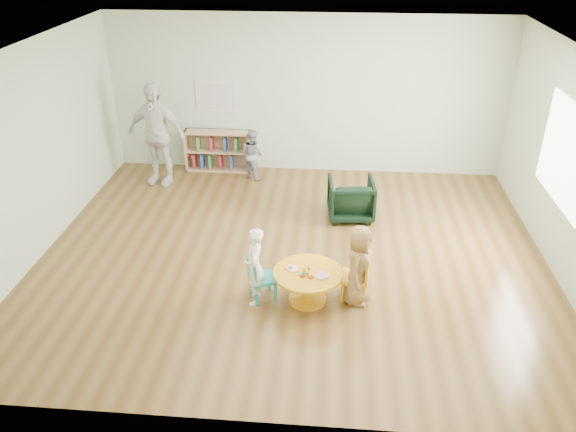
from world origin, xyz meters
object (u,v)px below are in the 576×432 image
(kid_chair_left, at_px, (259,278))
(kid_chair_right, at_px, (359,276))
(adult_caretaker, at_px, (156,134))
(toddler, at_px, (253,154))
(armchair, at_px, (351,199))
(child_right, at_px, (359,265))
(activity_table, at_px, (308,281))
(child_left, at_px, (254,267))
(bookshelf, at_px, (218,151))

(kid_chair_left, bearing_deg, kid_chair_right, 70.72)
(adult_caretaker, bearing_deg, toddler, 22.93)
(armchair, height_order, child_right, child_right)
(activity_table, xyz_separation_m, child_right, (0.60, 0.05, 0.23))
(armchair, bearing_deg, child_left, 56.98)
(bookshelf, height_order, child_left, child_left)
(armchair, relative_size, toddler, 0.78)
(child_left, bearing_deg, child_right, 92.19)
(activity_table, distance_m, child_left, 0.68)
(kid_chair_left, height_order, child_left, child_left)
(kid_chair_left, relative_size, kid_chair_right, 0.94)
(activity_table, distance_m, kid_chair_right, 0.63)
(activity_table, xyz_separation_m, toddler, (-1.18, 3.61, 0.16))
(child_right, distance_m, adult_caretaker, 4.69)
(activity_table, height_order, toddler, toddler)
(kid_chair_left, xyz_separation_m, child_left, (-0.05, -0.05, 0.19))
(kid_chair_right, height_order, toddler, toddler)
(kid_chair_left, relative_size, armchair, 0.82)
(kid_chair_left, height_order, kid_chair_right, kid_chair_right)
(kid_chair_right, xyz_separation_m, bookshelf, (-2.50, 3.82, 0.04))
(child_left, xyz_separation_m, adult_caretaker, (-2.15, 3.33, 0.39))
(armchair, distance_m, child_right, 2.19)
(toddler, bearing_deg, child_right, 150.04)
(activity_table, bearing_deg, kid_chair_right, 9.65)
(bookshelf, bearing_deg, adult_caretaker, -144.31)
(bookshelf, xyz_separation_m, adult_caretaker, (-0.91, -0.65, 0.53))
(armchair, height_order, adult_caretaker, adult_caretaker)
(kid_chair_right, bearing_deg, kid_chair_left, 101.57)
(kid_chair_left, height_order, armchair, armchair)
(activity_table, distance_m, bookshelf, 4.35)
(kid_chair_left, distance_m, bookshelf, 4.14)
(activity_table, distance_m, adult_caretaker, 4.34)
(kid_chair_right, bearing_deg, activity_table, 105.97)
(activity_table, height_order, child_left, child_left)
(toddler, bearing_deg, kid_chair_right, 150.58)
(toddler, bearing_deg, kid_chair_left, 132.67)
(toddler, height_order, adult_caretaker, adult_caretaker)
(child_left, bearing_deg, bookshelf, -165.55)
(bookshelf, bearing_deg, kid_chair_left, -71.85)
(kid_chair_left, relative_size, bookshelf, 0.48)
(activity_table, xyz_separation_m, kid_chair_left, (-0.59, -0.01, 0.02))
(bookshelf, height_order, child_right, child_right)
(child_left, height_order, child_right, child_right)
(child_right, relative_size, adult_caretaker, 0.58)
(armchair, bearing_deg, bookshelf, -40.38)
(armchair, bearing_deg, toddler, -43.90)
(activity_table, xyz_separation_m, armchair, (0.55, 2.24, 0.03))
(kid_chair_left, height_order, bookshelf, bookshelf)
(kid_chair_left, xyz_separation_m, adult_caretaker, (-2.20, 3.28, 0.59))
(activity_table, bearing_deg, child_left, -174.81)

